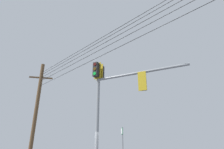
# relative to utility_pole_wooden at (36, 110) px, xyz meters

# --- Properties ---
(signal_mast_assembly) EXTENTS (5.34, 1.36, 6.59)m
(signal_mast_assembly) POSITION_rel_utility_pole_wooden_xyz_m (8.82, -0.92, 0.09)
(signal_mast_assembly) COLOR gray
(signal_mast_assembly) RESTS_ON ground
(utility_pole_wooden) EXTENTS (1.46, 1.63, 9.00)m
(utility_pole_wooden) POSITION_rel_utility_pole_wooden_xyz_m (0.00, 0.00, 0.00)
(utility_pole_wooden) COLOR brown
(utility_pole_wooden) RESTS_ON ground
(route_sign_primary) EXTENTS (0.29, 0.25, 2.95)m
(route_sign_primary) POSITION_rel_utility_pole_wooden_xyz_m (7.73, 1.92, -2.79)
(route_sign_primary) COLOR slate
(route_sign_primary) RESTS_ON ground
(overhead_wire_span) EXTENTS (17.59, 2.33, 1.87)m
(overhead_wire_span) POSITION_rel_utility_pole_wooden_xyz_m (8.80, -1.15, 3.23)
(overhead_wire_span) COLOR black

